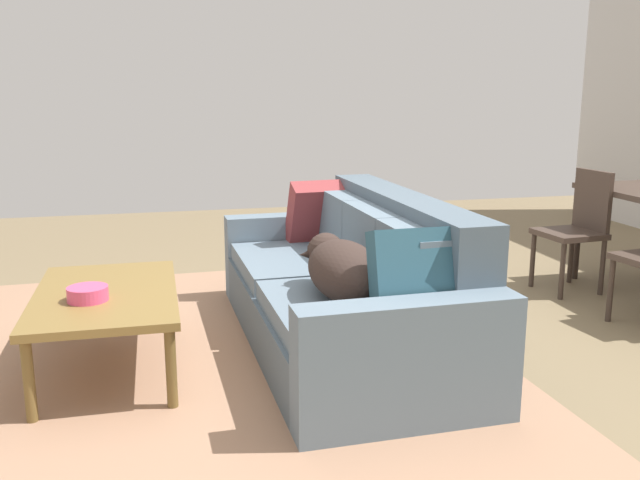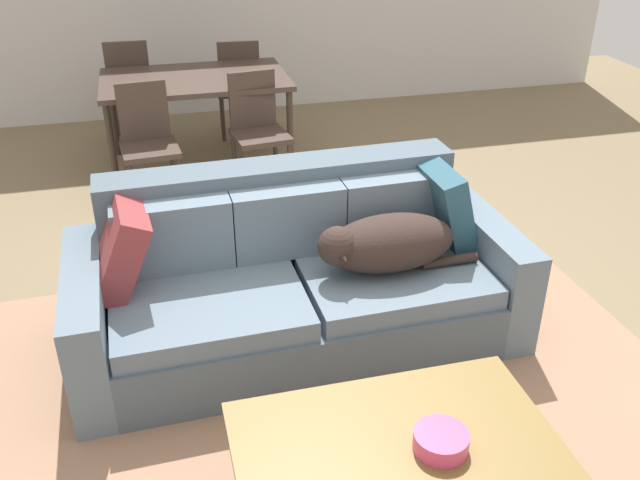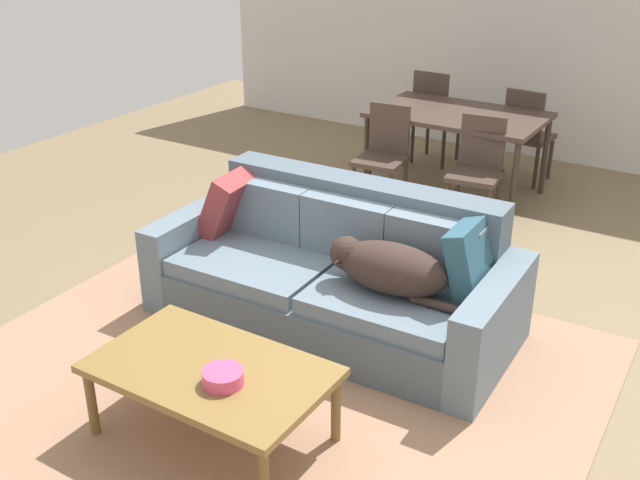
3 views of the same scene
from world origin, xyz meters
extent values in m
plane|color=#7D6A4C|center=(0.00, 0.00, 0.00)|extent=(10.00, 10.00, 0.00)
cube|color=#A3795E|center=(-0.30, -0.70, 0.01)|extent=(3.59, 3.01, 0.01)
cube|color=#4F5F6B|center=(-0.30, -0.02, 0.16)|extent=(1.93, 1.04, 0.31)
cube|color=slate|center=(-0.78, -0.03, 0.37)|extent=(0.95, 0.98, 0.11)
cube|color=slate|center=(0.18, 0.00, 0.37)|extent=(0.95, 0.98, 0.11)
cube|color=#4F5F6B|center=(-0.31, 0.36, 0.64)|extent=(1.91, 0.29, 0.44)
cube|color=slate|center=(-0.90, 0.16, 0.61)|extent=(0.59, 0.18, 0.37)
cube|color=slate|center=(-0.30, 0.17, 0.61)|extent=(0.59, 0.18, 0.37)
cube|color=slate|center=(0.29, 0.19, 0.61)|extent=(0.59, 0.18, 0.37)
cube|color=slate|center=(-1.34, -0.04, 0.29)|extent=(0.20, 1.00, 0.58)
cube|color=slate|center=(0.74, 0.01, 0.29)|extent=(0.20, 1.00, 0.58)
ellipsoid|color=#362823|center=(0.16, -0.11, 0.57)|extent=(0.68, 0.36, 0.29)
sphere|color=#362823|center=(-0.12, -0.13, 0.60)|extent=(0.20, 0.20, 0.20)
cone|color=black|center=(-0.12, -0.22, 0.59)|extent=(0.09, 0.11, 0.09)
cylinder|color=#362823|center=(0.47, -0.17, 0.45)|extent=(0.30, 0.06, 0.05)
cube|color=brown|center=(-1.16, 0.09, 0.62)|extent=(0.34, 0.46, 0.46)
cube|color=#2B5567|center=(0.55, 0.13, 0.62)|extent=(0.25, 0.45, 0.46)
cube|color=olive|center=(-0.22, -1.27, 0.41)|extent=(1.16, 0.71, 0.04)
cylinder|color=brown|center=(-0.75, -0.97, 0.19)|extent=(0.05, 0.05, 0.39)
cylinder|color=brown|center=(0.31, -0.97, 0.19)|extent=(0.05, 0.05, 0.39)
cylinder|color=#EA4C7F|center=(-0.08, -1.34, 0.46)|extent=(0.20, 0.20, 0.07)
cube|color=#43342B|center=(-0.56, 2.55, 0.73)|extent=(1.46, 0.92, 0.04)
cylinder|color=#392C25|center=(-1.24, 2.14, 0.35)|extent=(0.05, 0.05, 0.71)
cylinder|color=#392C25|center=(0.12, 2.14, 0.35)|extent=(0.05, 0.05, 0.71)
cylinder|color=#392C25|center=(-1.24, 2.96, 0.35)|extent=(0.05, 0.05, 0.71)
cylinder|color=#392C25|center=(0.12, 2.96, 0.35)|extent=(0.05, 0.05, 0.71)
cube|color=#43342B|center=(-0.97, 1.88, 0.42)|extent=(0.43, 0.43, 0.04)
cube|color=#43342B|center=(-0.98, 2.06, 0.66)|extent=(0.36, 0.07, 0.43)
cylinder|color=#3D2F27|center=(-1.12, 1.69, 0.20)|extent=(0.04, 0.04, 0.40)
cylinder|color=#3D2F27|center=(-0.78, 1.72, 0.20)|extent=(0.04, 0.04, 0.40)
cylinder|color=#3D2F27|center=(-1.15, 2.03, 0.20)|extent=(0.04, 0.04, 0.40)
cylinder|color=#3D2F27|center=(-0.81, 2.06, 0.20)|extent=(0.04, 0.04, 0.40)
cube|color=#43342B|center=(-0.15, 1.94, 0.43)|extent=(0.45, 0.45, 0.04)
cube|color=#43342B|center=(-0.17, 2.12, 0.66)|extent=(0.36, 0.08, 0.43)
cylinder|color=#3D2F27|center=(-0.29, 1.75, 0.20)|extent=(0.04, 0.04, 0.41)
cylinder|color=#3D2F27|center=(0.04, 1.80, 0.20)|extent=(0.04, 0.04, 0.41)
cylinder|color=#3D2F27|center=(-0.34, 2.09, 0.20)|extent=(0.04, 0.04, 0.41)
cylinder|color=#3D2F27|center=(0.00, 2.13, 0.20)|extent=(0.04, 0.04, 0.41)
cube|color=#43342B|center=(-1.07, 3.26, 0.44)|extent=(0.41, 0.41, 0.04)
cube|color=#43342B|center=(-1.07, 3.08, 0.70)|extent=(0.36, 0.05, 0.48)
cylinder|color=#3D2F27|center=(-0.89, 3.42, 0.21)|extent=(0.04, 0.04, 0.42)
cylinder|color=#3D2F27|center=(-1.23, 3.43, 0.21)|extent=(0.04, 0.04, 0.42)
cylinder|color=#3D2F27|center=(-0.90, 3.08, 0.21)|extent=(0.04, 0.04, 0.42)
cylinder|color=#3D2F27|center=(-1.24, 3.09, 0.21)|extent=(0.04, 0.04, 0.42)
cube|color=#43342B|center=(-0.12, 3.21, 0.42)|extent=(0.43, 0.43, 0.04)
cube|color=#43342B|center=(-0.13, 3.04, 0.67)|extent=(0.36, 0.07, 0.45)
cylinder|color=#3D2F27|center=(0.07, 3.37, 0.20)|extent=(0.04, 0.04, 0.40)
cylinder|color=#3D2F27|center=(-0.27, 3.40, 0.20)|extent=(0.04, 0.04, 0.40)
cylinder|color=#3D2F27|center=(0.04, 3.03, 0.20)|extent=(0.04, 0.04, 0.40)
cylinder|color=#3D2F27|center=(-0.30, 3.06, 0.20)|extent=(0.04, 0.04, 0.40)
camera|label=1|loc=(3.31, -0.99, 1.45)|focal=38.64mm
camera|label=2|loc=(-0.94, -2.98, 2.26)|focal=38.93mm
camera|label=3|loc=(1.87, -3.61, 2.55)|focal=42.89mm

